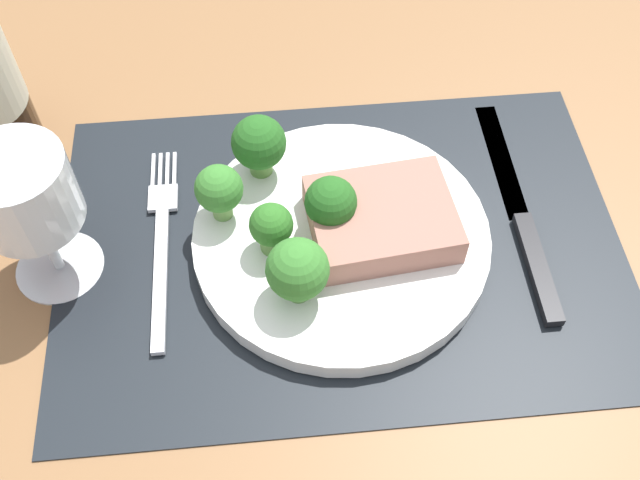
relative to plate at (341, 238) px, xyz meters
The scene contains 12 objects.
ground_plane 2.60cm from the plate, ahead, with size 140.00×110.00×3.00cm, color brown.
placemat 0.95cm from the plate, ahead, with size 44.56×30.87×0.30cm, color black.
plate is the anchor object (origin of this frame).
steak 3.76cm from the plate, ahead, with size 10.81×8.70×2.64cm, color #9E6B5B.
broccoli_center 6.38cm from the plate, behind, with size 3.31×3.31×4.49cm.
broccoli_near_fork 7.59cm from the plate, 125.43° to the right, with size 4.56×4.56×5.56cm.
broccoli_back_left 9.90cm from the plate, 130.36° to the left, with size 4.41×4.41×5.54cm.
broccoli_near_steak 3.89cm from the plate, 140.69° to the left, with size 4.00×4.00×5.03cm.
broccoli_front_edge 10.21cm from the plate, 163.73° to the left, with size 3.74×3.74×5.02cm.
fork 14.22cm from the plate, behind, with size 2.40×19.20×0.50cm.
knife 14.83cm from the plate, ahead, with size 1.80×23.00×0.80cm.
wine_glass 23.28cm from the plate, behind, with size 7.32×7.32×12.32cm.
Camera 1 is at (-4.88, -33.86, 48.97)cm, focal length 42.09 mm.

